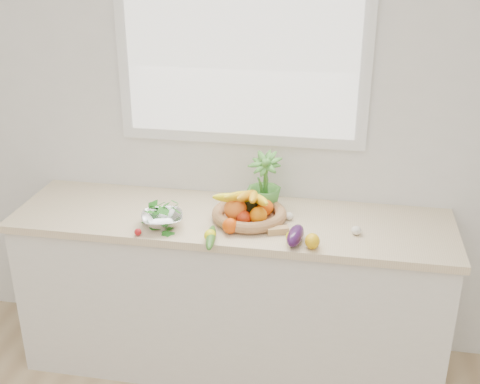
% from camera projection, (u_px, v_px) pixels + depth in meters
% --- Properties ---
extents(back_wall, '(4.50, 0.02, 2.70)m').
position_uv_depth(back_wall, '(242.00, 115.00, 3.15)').
color(back_wall, white).
rests_on(back_wall, ground).
extents(counter_cabinet, '(2.20, 0.58, 0.86)m').
position_uv_depth(counter_cabinet, '(232.00, 295.00, 3.25)').
color(counter_cabinet, silver).
rests_on(counter_cabinet, ground).
extents(countertop, '(2.24, 0.62, 0.04)m').
position_uv_depth(countertop, '(231.00, 220.00, 3.07)').
color(countertop, beige).
rests_on(countertop, counter_cabinet).
extents(window_frame, '(1.30, 0.03, 1.10)m').
position_uv_depth(window_frame, '(241.00, 38.00, 2.98)').
color(window_frame, white).
rests_on(window_frame, back_wall).
extents(window_pane, '(1.18, 0.01, 0.98)m').
position_uv_depth(window_pane, '(240.00, 38.00, 2.96)').
color(window_pane, white).
rests_on(window_pane, window_frame).
extents(orange_loose, '(0.08, 0.08, 0.08)m').
position_uv_depth(orange_loose, '(230.00, 226.00, 2.88)').
color(orange_loose, '#DC4806').
rests_on(orange_loose, countertop).
extents(lemon_a, '(0.08, 0.09, 0.07)m').
position_uv_depth(lemon_a, '(312.00, 241.00, 2.75)').
color(lemon_a, '#E6AB0C').
rests_on(lemon_a, countertop).
extents(lemon_b, '(0.06, 0.07, 0.05)m').
position_uv_depth(lemon_b, '(210.00, 235.00, 2.82)').
color(lemon_b, yellow).
rests_on(lemon_b, countertop).
extents(lemon_c, '(0.10, 0.11, 0.07)m').
position_uv_depth(lemon_c, '(293.00, 238.00, 2.78)').
color(lemon_c, '#D4D10B').
rests_on(lemon_c, countertop).
extents(apple, '(0.08, 0.08, 0.08)m').
position_uv_depth(apple, '(244.00, 218.00, 2.96)').
color(apple, '#B72D0E').
rests_on(apple, countertop).
extents(ginger, '(0.11, 0.07, 0.03)m').
position_uv_depth(ginger, '(278.00, 230.00, 2.88)').
color(ginger, tan).
rests_on(ginger, countertop).
extents(garlic_a, '(0.06, 0.06, 0.04)m').
position_uv_depth(garlic_a, '(356.00, 230.00, 2.87)').
color(garlic_a, white).
rests_on(garlic_a, countertop).
extents(garlic_b, '(0.05, 0.05, 0.04)m').
position_uv_depth(garlic_b, '(289.00, 216.00, 3.02)').
color(garlic_b, silver).
rests_on(garlic_b, countertop).
extents(garlic_c, '(0.06, 0.06, 0.04)m').
position_uv_depth(garlic_c, '(261.00, 224.00, 2.94)').
color(garlic_c, white).
rests_on(garlic_c, countertop).
extents(eggplant, '(0.09, 0.20, 0.08)m').
position_uv_depth(eggplant, '(295.00, 235.00, 2.79)').
color(eggplant, '#31103D').
rests_on(eggplant, countertop).
extents(cucumber, '(0.08, 0.24, 0.04)m').
position_uv_depth(cucumber, '(211.00, 238.00, 2.81)').
color(cucumber, '#24581A').
rests_on(cucumber, countertop).
extents(radish, '(0.04, 0.04, 0.04)m').
position_uv_depth(radish, '(138.00, 232.00, 2.87)').
color(radish, '#B5161A').
rests_on(radish, countertop).
extents(potted_herb, '(0.23, 0.23, 0.32)m').
position_uv_depth(potted_herb, '(264.00, 183.00, 3.09)').
color(potted_herb, '#428530').
rests_on(potted_herb, countertop).
extents(fruit_basket, '(0.45, 0.45, 0.19)m').
position_uv_depth(fruit_basket, '(249.00, 210.00, 3.01)').
color(fruit_basket, tan).
rests_on(fruit_basket, countertop).
extents(colander_with_spinach, '(0.26, 0.26, 0.11)m').
position_uv_depth(colander_with_spinach, '(162.00, 216.00, 2.94)').
color(colander_with_spinach, white).
rests_on(colander_with_spinach, countertop).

